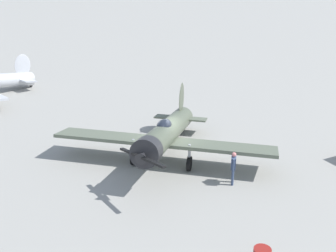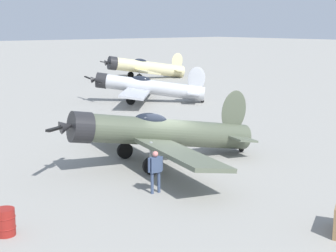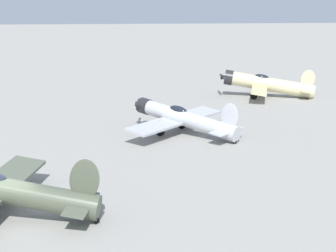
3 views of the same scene
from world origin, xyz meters
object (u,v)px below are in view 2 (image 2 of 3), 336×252
Objects in this scene: ground_crew_mechanic at (155,168)px; airplane_far_line at (144,67)px; fuel_drum at (5,222)px; airplane_foreground at (159,133)px; airplane_mid_apron at (146,87)px.

airplane_far_line is at bearing 152.75° from ground_crew_mechanic.
fuel_drum is (-0.25, 6.23, -0.60)m from ground_crew_mechanic.
airplane_foreground is at bearing 70.99° from airplane_far_line.
airplane_mid_apron is 24.30m from ground_crew_mechanic.
fuel_drum is at bearing 87.26° from airplane_mid_apron.
airplane_foreground is 1.16× the size of airplane_far_line.
airplane_mid_apron is 28.57m from fuel_drum.
airplane_mid_apron is 19.51m from airplane_far_line.
airplane_far_line is 43.81m from ground_crew_mechanic.
airplane_far_line reaches higher than ground_crew_mechanic.
airplane_far_line is 11.93× the size of fuel_drum.
fuel_drum is at bearing 64.65° from airplane_far_line.
airplane_far_line is at bearing -113.44° from airplane_foreground.
airplane_mid_apron is at bearing 152.81° from ground_crew_mechanic.
airplane_foreground is 4.47m from ground_crew_mechanic.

